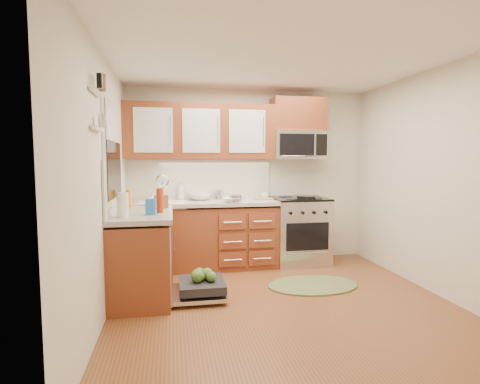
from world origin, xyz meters
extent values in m
plane|color=brown|center=(0.00, 0.00, 0.00)|extent=(3.50, 3.50, 0.00)
plane|color=white|center=(0.00, 0.00, 2.50)|extent=(3.50, 3.50, 0.00)
cube|color=beige|center=(0.00, 1.75, 1.25)|extent=(3.50, 0.04, 2.50)
cube|color=beige|center=(0.00, -1.75, 1.25)|extent=(3.50, 0.04, 2.50)
cube|color=beige|center=(-1.75, 0.00, 1.25)|extent=(0.04, 3.50, 2.50)
cube|color=beige|center=(1.75, 0.00, 1.25)|extent=(0.04, 3.50, 2.50)
cube|color=brown|center=(-0.73, 1.45, 0.42)|extent=(2.05, 0.60, 0.85)
cube|color=brown|center=(-1.45, 0.52, 0.42)|extent=(0.60, 1.25, 0.85)
cube|color=#A9A59A|center=(-0.72, 1.44, 0.90)|extent=(2.07, 0.64, 0.05)
cube|color=#A9A59A|center=(-1.44, 0.53, 0.90)|extent=(0.64, 1.27, 0.05)
cube|color=beige|center=(-0.73, 1.74, 1.21)|extent=(2.05, 0.02, 0.57)
cube|color=beige|center=(-1.74, 0.52, 1.21)|extent=(0.02, 1.25, 0.57)
cube|color=brown|center=(0.68, 1.57, 2.13)|extent=(0.76, 0.35, 0.47)
cube|color=white|center=(-1.71, 0.50, 1.88)|extent=(0.02, 0.96, 0.40)
cube|color=white|center=(-1.72, -0.35, 2.05)|extent=(0.04, 0.40, 0.03)
cube|color=white|center=(-1.72, -0.35, 1.75)|extent=(0.04, 0.40, 0.03)
cylinder|color=black|center=(0.69, 1.23, 0.97)|extent=(0.30, 0.30, 0.05)
cylinder|color=silver|center=(-0.30, 1.22, 0.98)|extent=(0.22, 0.22, 0.10)
cube|color=#A5854B|center=(0.18, 1.52, 0.93)|extent=(0.29, 0.20, 0.02)
cylinder|color=silver|center=(-0.47, 1.65, 0.99)|extent=(0.10, 0.10, 0.14)
cylinder|color=white|center=(-1.60, 0.14, 1.05)|extent=(0.14, 0.14, 0.25)
cylinder|color=gold|center=(-1.62, 0.89, 1.03)|extent=(0.08, 0.08, 0.21)
cylinder|color=#B72E0F|center=(-1.25, 0.41, 1.06)|extent=(0.07, 0.07, 0.27)
cube|color=brown|center=(-1.25, 0.81, 1.00)|extent=(0.17, 0.13, 0.16)
cube|color=blue|center=(-1.34, 0.29, 1.01)|extent=(0.11, 0.07, 0.16)
imported|color=#999999|center=(-0.34, 1.25, 0.96)|extent=(0.27, 0.27, 0.06)
imported|color=#999999|center=(-0.74, 1.60, 0.97)|extent=(0.39, 0.39, 0.09)
imported|color=#999999|center=(0.20, 1.58, 0.97)|extent=(0.13, 0.13, 0.10)
imported|color=#999999|center=(-1.00, 1.68, 1.06)|extent=(0.13, 0.13, 0.27)
imported|color=#999999|center=(-1.39, 1.05, 1.02)|extent=(0.10, 0.10, 0.20)
imported|color=#999999|center=(-1.36, 0.91, 1.02)|extent=(0.18, 0.18, 0.18)
camera|label=1|loc=(-1.12, -3.65, 1.50)|focal=28.00mm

